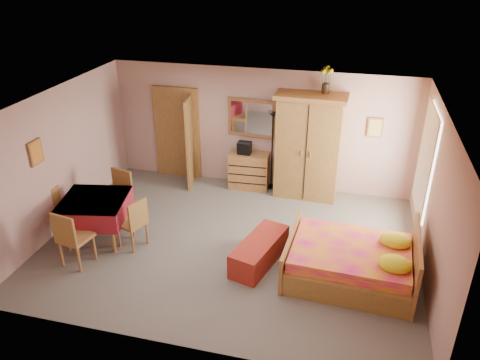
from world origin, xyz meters
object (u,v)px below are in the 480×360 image
(wardrobe, at_px, (308,146))
(sunflower_vase, at_px, (326,80))
(chair_south, at_px, (76,237))
(chair_east, at_px, (131,222))
(dining_table, at_px, (97,219))
(chair_north, at_px, (116,198))
(bed, at_px, (351,253))
(chest_of_drawers, at_px, (249,171))
(stereo, at_px, (244,148))
(chair_west, at_px, (63,212))
(bench, at_px, (260,251))
(wall_mirror, at_px, (252,118))
(floor_lamp, at_px, (272,151))

(wardrobe, distance_m, sunflower_vase, 1.41)
(chair_south, bearing_deg, chair_east, 57.55)
(dining_table, distance_m, chair_north, 0.65)
(sunflower_vase, height_order, chair_east, sunflower_vase)
(dining_table, relative_size, chair_south, 1.09)
(bed, relative_size, chair_north, 1.96)
(chest_of_drawers, xyz_separation_m, stereo, (-0.10, -0.02, 0.54))
(chair_south, distance_m, chair_west, 1.09)
(bench, xyz_separation_m, dining_table, (-3.00, -0.01, 0.19))
(wall_mirror, relative_size, dining_table, 0.94)
(chest_of_drawers, bearing_deg, chair_north, -139.50)
(wardrobe, height_order, chair_west, wardrobe)
(sunflower_vase, height_order, dining_table, sunflower_vase)
(chair_east, bearing_deg, chair_west, 107.23)
(chair_west, bearing_deg, chair_north, 134.75)
(bed, bearing_deg, chest_of_drawers, 133.28)
(stereo, relative_size, bench, 0.22)
(floor_lamp, relative_size, wardrobe, 0.79)
(wall_mirror, bearing_deg, stereo, -109.42)
(wall_mirror, height_order, sunflower_vase, sunflower_vase)
(dining_table, relative_size, chair_north, 1.09)
(bench, bearing_deg, chest_of_drawers, 106.90)
(stereo, bearing_deg, chair_west, -136.95)
(wall_mirror, relative_size, chair_west, 1.20)
(wardrobe, xyz_separation_m, dining_table, (-3.45, -2.64, -0.70))
(wall_mirror, height_order, stereo, wall_mirror)
(chest_of_drawers, bearing_deg, wardrobe, -4.09)
(floor_lamp, height_order, sunflower_vase, sunflower_vase)
(chest_of_drawers, distance_m, stereo, 0.55)
(stereo, height_order, chair_north, stereo)
(chest_of_drawers, bearing_deg, floor_lamp, 10.29)
(stereo, bearing_deg, bench, -71.06)
(bed, bearing_deg, bench, -178.35)
(bed, bearing_deg, stereo, 134.64)
(bed, xyz_separation_m, chair_south, (-4.42, -0.72, 0.05))
(floor_lamp, relative_size, chair_north, 1.71)
(wall_mirror, relative_size, bench, 0.79)
(sunflower_vase, height_order, chair_south, sunflower_vase)
(bench, distance_m, dining_table, 3.01)
(wall_mirror, relative_size, chair_north, 1.02)
(sunflower_vase, height_order, chair_north, sunflower_vase)
(floor_lamp, bearing_deg, bed, -57.20)
(dining_table, bearing_deg, sunflower_vase, 36.66)
(wall_mirror, bearing_deg, dining_table, -123.14)
(floor_lamp, relative_size, chair_south, 1.71)
(chair_south, xyz_separation_m, chair_east, (0.66, 0.70, -0.04))
(stereo, bearing_deg, wall_mirror, 66.37)
(stereo, bearing_deg, wardrobe, -0.28)
(chair_west, relative_size, chair_east, 0.93)
(stereo, xyz_separation_m, chair_south, (-2.04, -3.39, -0.43))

